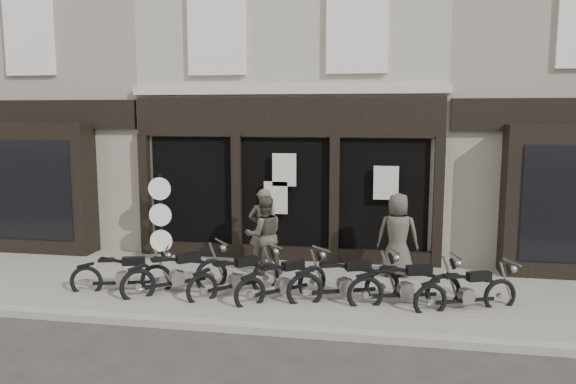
% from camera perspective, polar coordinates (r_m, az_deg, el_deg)
% --- Properties ---
extents(ground_plane, '(90.00, 90.00, 0.00)m').
position_cam_1_polar(ground_plane, '(10.62, -3.21, -11.43)').
color(ground_plane, '#2D2B28').
rests_on(ground_plane, ground).
extents(pavement, '(30.00, 4.20, 0.12)m').
position_cam_1_polar(pavement, '(11.44, -2.15, -9.68)').
color(pavement, slate).
rests_on(pavement, ground_plane).
extents(kerb, '(30.00, 0.25, 0.13)m').
position_cam_1_polar(kerb, '(9.47, -5.02, -13.52)').
color(kerb, gray).
rests_on(kerb, ground_plane).
extents(central_building, '(7.30, 6.22, 8.34)m').
position_cam_1_polar(central_building, '(15.87, 1.73, 10.00)').
color(central_building, '#A8A190').
rests_on(central_building, ground).
extents(neighbour_left, '(5.60, 6.73, 8.34)m').
position_cam_1_polar(neighbour_left, '(17.90, -19.12, 9.21)').
color(neighbour_left, gray).
rests_on(neighbour_left, ground).
extents(neighbour_right, '(5.60, 6.73, 8.34)m').
position_cam_1_polar(neighbour_right, '(16.14, 24.90, 9.09)').
color(neighbour_right, gray).
rests_on(neighbour_right, ground).
extents(motorcycle_0, '(1.92, 0.79, 0.94)m').
position_cam_1_polar(motorcycle_0, '(11.46, -16.42, -8.34)').
color(motorcycle_0, black).
rests_on(motorcycle_0, ground).
extents(motorcycle_1, '(1.79, 1.55, 1.02)m').
position_cam_1_polar(motorcycle_1, '(11.13, -11.20, -8.47)').
color(motorcycle_1, black).
rests_on(motorcycle_1, ground).
extents(motorcycle_2, '(1.59, 1.56, 0.96)m').
position_cam_1_polar(motorcycle_2, '(10.86, -5.29, -8.90)').
color(motorcycle_2, black).
rests_on(motorcycle_2, ground).
extents(motorcycle_3, '(1.61, 1.55, 0.96)m').
position_cam_1_polar(motorcycle_3, '(10.57, -0.48, -9.34)').
color(motorcycle_3, black).
rests_on(motorcycle_3, ground).
extents(motorcycle_4, '(2.05, 1.05, 1.03)m').
position_cam_1_polar(motorcycle_4, '(10.48, 5.87, -9.37)').
color(motorcycle_4, black).
rests_on(motorcycle_4, ground).
extents(motorcycle_5, '(2.05, 0.86, 1.01)m').
position_cam_1_polar(motorcycle_5, '(10.44, 11.91, -9.63)').
color(motorcycle_5, black).
rests_on(motorcycle_5, ground).
extents(motorcycle_6, '(1.85, 0.99, 0.94)m').
position_cam_1_polar(motorcycle_6, '(10.48, 17.72, -9.93)').
color(motorcycle_6, black).
rests_on(motorcycle_6, ground).
extents(man_left, '(0.75, 0.60, 1.79)m').
position_cam_1_polar(man_left, '(12.35, -2.50, -3.76)').
color(man_left, '#4F4940').
rests_on(man_left, pavement).
extents(man_centre, '(1.01, 0.91, 1.69)m').
position_cam_1_polar(man_centre, '(11.96, -2.44, -4.39)').
color(man_centre, '#413A34').
rests_on(man_centre, pavement).
extents(man_right, '(0.89, 0.60, 1.77)m').
position_cam_1_polar(man_right, '(12.00, 11.09, -4.30)').
color(man_right, '#433E38').
rests_on(man_right, pavement).
extents(advert_sign_post, '(0.52, 0.34, 2.15)m').
position_cam_1_polar(advert_sign_post, '(13.26, -12.78, -2.99)').
color(advert_sign_post, black).
rests_on(advert_sign_post, ground).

